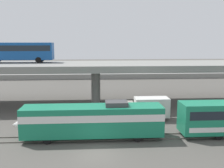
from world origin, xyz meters
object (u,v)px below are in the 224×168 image
at_px(transit_bus_on_overpass, 17,51).
at_px(service_truck_east, 145,108).
at_px(parked_car_1, 152,68).
at_px(train_locomotive, 86,119).
at_px(parked_car_2, 52,69).
at_px(parked_car_0, 189,69).
at_px(parked_car_3, 29,69).

relative_size(transit_bus_on_overpass, service_truck_east, 1.76).
bearing_deg(parked_car_1, train_locomotive, -109.76).
xyz_separation_m(parked_car_1, parked_car_2, (-30.78, -0.11, -0.00)).
bearing_deg(transit_bus_on_overpass, parked_car_0, 37.19).
xyz_separation_m(transit_bus_on_overpass, parked_car_0, (41.33, 31.35, -6.81)).
relative_size(train_locomotive, parked_car_3, 3.87).
xyz_separation_m(parked_car_0, parked_car_1, (-10.50, 2.79, -0.00)).
height_order(parked_car_1, parked_car_2, same).
bearing_deg(parked_car_1, parked_car_3, -178.89).
relative_size(train_locomotive, parked_car_0, 3.58).
height_order(train_locomotive, parked_car_3, train_locomotive).
distance_m(train_locomotive, parked_car_3, 54.71).
distance_m(train_locomotive, parked_car_2, 53.39).
height_order(train_locomotive, service_truck_east, train_locomotive).
bearing_deg(parked_car_3, parked_car_1, 1.11).
height_order(train_locomotive, parked_car_0, train_locomotive).
distance_m(train_locomotive, parked_car_1, 55.38).
height_order(train_locomotive, parked_car_2, train_locomotive).
relative_size(train_locomotive, parked_car_2, 3.94).
xyz_separation_m(train_locomotive, parked_car_1, (18.72, 52.12, 0.06)).
distance_m(service_truck_east, parked_car_2, 49.51).
height_order(parked_car_0, parked_car_1, same).
bearing_deg(train_locomotive, parked_car_0, -120.64).
relative_size(transit_bus_on_overpass, parked_car_0, 2.63).
distance_m(transit_bus_on_overpass, parked_car_0, 52.32).
distance_m(service_truck_east, parked_car_3, 52.03).
relative_size(parked_car_0, parked_car_1, 1.00).
relative_size(parked_car_0, parked_car_3, 1.08).
height_order(transit_bus_on_overpass, parked_car_0, transit_bus_on_overpass).
bearing_deg(parked_car_3, train_locomotive, -69.95).
height_order(transit_bus_on_overpass, parked_car_1, transit_bus_on_overpass).
xyz_separation_m(service_truck_east, parked_car_3, (-26.60, 44.71, 0.62)).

